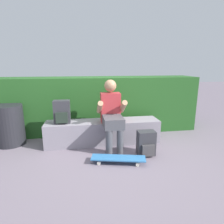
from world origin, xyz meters
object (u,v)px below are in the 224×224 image
object	(u,v)px
person_skater	(112,113)
backpack_on_ground	(146,144)
trash_bin	(9,125)
skateboard_near_person	(118,158)
backpack_on_bench	(62,112)
bench_main	(103,132)

from	to	relation	value
person_skater	backpack_on_ground	distance (m)	0.77
backpack_on_ground	trash_bin	bearing A→B (deg)	160.76
person_skater	skateboard_near_person	distance (m)	0.81
backpack_on_bench	backpack_on_ground	world-z (taller)	backpack_on_bench
person_skater	backpack_on_bench	bearing A→B (deg)	166.82
skateboard_near_person	backpack_on_bench	distance (m)	1.29
bench_main	backpack_on_ground	bearing A→B (deg)	-43.81
bench_main	skateboard_near_person	distance (m)	0.83
trash_bin	person_skater	bearing A→B (deg)	-12.74
bench_main	backpack_on_bench	world-z (taller)	backpack_on_bench
skateboard_near_person	backpack_on_ground	distance (m)	0.54
skateboard_near_person	trash_bin	size ratio (longest dim) A/B	1.13
person_skater	backpack_on_ground	world-z (taller)	person_skater
backpack_on_bench	backpack_on_ground	size ratio (longest dim) A/B	1.00
skateboard_near_person	trash_bin	bearing A→B (deg)	151.07
skateboard_near_person	backpack_on_ground	size ratio (longest dim) A/B	2.06
bench_main	backpack_on_ground	distance (m)	0.87
bench_main	trash_bin	bearing A→B (deg)	173.17
backpack_on_bench	backpack_on_ground	xyz separation A→B (m)	(1.35, -0.60, -0.43)
backpack_on_bench	trash_bin	bearing A→B (deg)	167.66
person_skater	backpack_on_bench	xyz separation A→B (m)	(-0.85, 0.20, -0.01)
bench_main	backpack_on_bench	size ratio (longest dim) A/B	5.17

